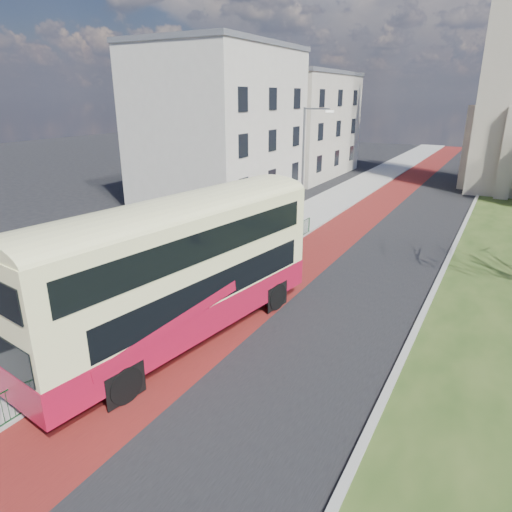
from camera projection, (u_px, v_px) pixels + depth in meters
The scene contains 11 objects.
ground at pixel (215, 352), 16.65m from camera, with size 160.00×160.00×0.00m, color black.
road_carriageway at pixel (390, 227), 32.45m from camera, with size 9.00×120.00×0.01m, color black.
bus_lane at pixel (353, 222), 33.69m from camera, with size 3.40×120.00×0.01m, color #591414.
pavement_west at pixel (305, 215), 35.41m from camera, with size 4.00×120.00×0.12m, color gray.
kerb_west at pixel (330, 219), 34.49m from camera, with size 0.25×120.00×0.13m, color #999993.
kerb_east at pixel (463, 228), 31.98m from camera, with size 0.25×80.00×0.13m, color #999993.
pedestrian_railing at pixel (210, 285), 21.12m from camera, with size 0.07×24.00×1.12m.
street_block_near at pixel (220, 124), 39.03m from camera, with size 10.30×14.30×13.00m.
street_block_far at pixel (297, 124), 52.47m from camera, with size 10.30×16.30×11.50m.
streetlamp at pixel (305, 160), 31.95m from camera, with size 2.13×0.18×8.00m.
bus at pixel (179, 266), 16.63m from camera, with size 4.64×12.89×5.27m.
Camera 1 is at (8.36, -11.97, 8.88)m, focal length 32.00 mm.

